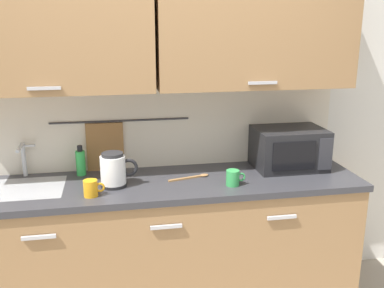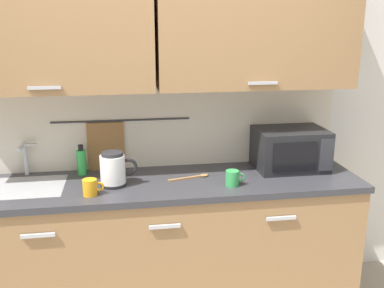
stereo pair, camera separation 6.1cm
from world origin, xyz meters
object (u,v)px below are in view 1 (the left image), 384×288
object	(u,v)px
dish_soap_bottle	(81,162)
wooden_spoon	(194,177)
mug_by_kettle	(233,178)
microwave	(289,148)
mug_near_sink	(91,188)
electric_kettle	(114,170)

from	to	relation	value
dish_soap_bottle	wooden_spoon	xyz separation A→B (m)	(0.70, -0.19, -0.08)
mug_by_kettle	dish_soap_bottle	bearing A→B (deg)	158.56
microwave	mug_by_kettle	distance (m)	0.53
dish_soap_bottle	mug_near_sink	bearing A→B (deg)	-78.51
dish_soap_bottle	mug_by_kettle	world-z (taller)	dish_soap_bottle
microwave	electric_kettle	world-z (taller)	microwave
mug_by_kettle	microwave	bearing A→B (deg)	29.62
dish_soap_bottle	electric_kettle	bearing A→B (deg)	-49.21
electric_kettle	dish_soap_bottle	xyz separation A→B (m)	(-0.21, 0.24, -0.01)
wooden_spoon	mug_near_sink	bearing A→B (deg)	-162.88
microwave	mug_near_sink	size ratio (longest dim) A/B	3.83
electric_kettle	mug_near_sink	bearing A→B (deg)	-133.36
microwave	dish_soap_bottle	world-z (taller)	microwave
dish_soap_bottle	mug_by_kettle	size ratio (longest dim) A/B	1.63
dish_soap_bottle	mug_near_sink	size ratio (longest dim) A/B	1.63
microwave	mug_by_kettle	world-z (taller)	microwave
dish_soap_bottle	mug_by_kettle	bearing A→B (deg)	-21.44
dish_soap_bottle	wooden_spoon	size ratio (longest dim) A/B	0.72
microwave	dish_soap_bottle	size ratio (longest dim) A/B	2.35
mug_near_sink	wooden_spoon	bearing A→B (deg)	17.12
mug_near_sink	dish_soap_bottle	bearing A→B (deg)	101.49
electric_kettle	dish_soap_bottle	world-z (taller)	electric_kettle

